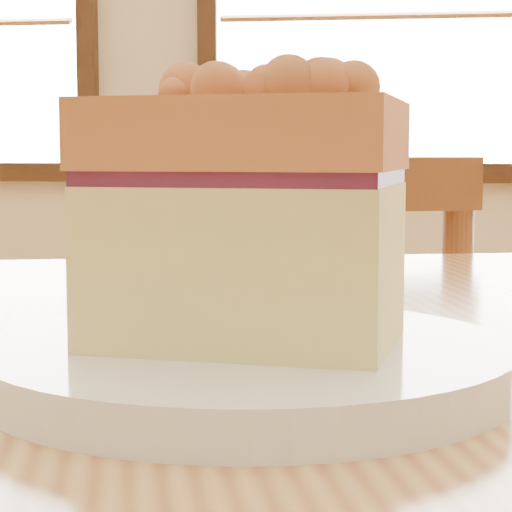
{
  "coord_description": "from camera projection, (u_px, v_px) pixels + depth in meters",
  "views": [
    {
      "loc": [
        0.19,
        -0.2,
        0.85
      ],
      "look_at": [
        0.14,
        0.24,
        0.8
      ],
      "focal_mm": 70.0,
      "sensor_mm": 36.0,
      "label": 1
    }
  ],
  "objects": [
    {
      "name": "cafe_table_main",
      "position": [
        263.0,
        510.0,
        0.57
      ],
      "size": [
        1.32,
        1.04,
        0.75
      ],
      "rotation": [
        0.0,
        0.0,
        0.26
      ],
      "color": "tan",
      "rests_on": "ground"
    },
    {
      "name": "cafe_chair_main",
      "position": [
        283.0,
        506.0,
        1.18
      ],
      "size": [
        0.49,
        0.49,
        0.85
      ],
      "rotation": [
        0.0,
        0.0,
        3.48
      ],
      "color": "brown",
      "rests_on": "ground"
    },
    {
      "name": "cake_slice",
      "position": [
        249.0,
        209.0,
        0.42
      ],
      "size": [
        0.14,
        0.11,
        0.12
      ],
      "rotation": [
        0.0,
        0.0,
        -0.12
      ],
      "color": "#E1D37F",
      "rests_on": "plate"
    },
    {
      "name": "plate",
      "position": [
        247.0,
        364.0,
        0.43
      ],
      "size": [
        0.23,
        0.23,
        0.02
      ],
      "color": "white",
      "rests_on": "cafe_table_main"
    }
  ]
}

